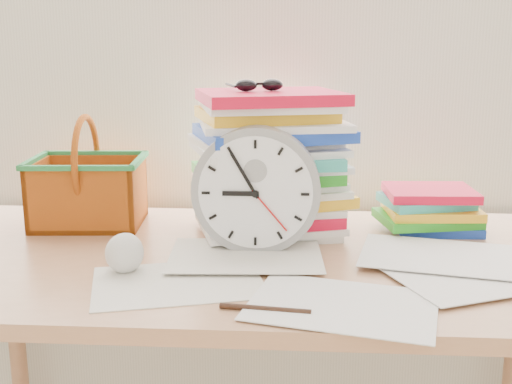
# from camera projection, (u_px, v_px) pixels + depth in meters

# --- Properties ---
(desk) EXTENTS (1.40, 0.70, 0.75)m
(desk) POSITION_uv_depth(u_px,v_px,m) (251.00, 289.00, 1.32)
(desk) COLOR #B57D55
(desk) RESTS_ON ground
(paper_stack) EXTENTS (0.39, 0.36, 0.32)m
(paper_stack) POSITION_uv_depth(u_px,v_px,m) (269.00, 163.00, 1.42)
(paper_stack) COLOR white
(paper_stack) RESTS_ON desk
(clock) EXTENTS (0.26, 0.05, 0.26)m
(clock) POSITION_uv_depth(u_px,v_px,m) (256.00, 190.00, 1.29)
(clock) COLOR gray
(clock) RESTS_ON desk
(sunglasses) EXTENTS (0.14, 0.13, 0.03)m
(sunglasses) POSITION_uv_depth(u_px,v_px,m) (259.00, 85.00, 1.37)
(sunglasses) COLOR black
(sunglasses) RESTS_ON paper_stack
(book_stack) EXTENTS (0.26, 0.21, 0.10)m
(book_stack) POSITION_uv_depth(u_px,v_px,m) (432.00, 210.00, 1.44)
(book_stack) COLOR white
(book_stack) RESTS_ON desk
(basket) EXTENTS (0.27, 0.21, 0.25)m
(basket) POSITION_uv_depth(u_px,v_px,m) (87.00, 172.00, 1.48)
(basket) COLOR #BA5612
(basket) RESTS_ON desk
(crumpled_ball) EXTENTS (0.07, 0.07, 0.07)m
(crumpled_ball) POSITION_uv_depth(u_px,v_px,m) (124.00, 252.00, 1.19)
(crumpled_ball) COLOR silver
(crumpled_ball) RESTS_ON desk
(pen) EXTENTS (0.15, 0.03, 0.01)m
(pen) POSITION_uv_depth(u_px,v_px,m) (265.00, 309.00, 1.02)
(pen) COLOR black
(pen) RESTS_ON desk
(scattered_papers) EXTENTS (1.26, 0.42, 0.02)m
(scattered_papers) POSITION_uv_depth(u_px,v_px,m) (251.00, 252.00, 1.30)
(scattered_papers) COLOR white
(scattered_papers) RESTS_ON desk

